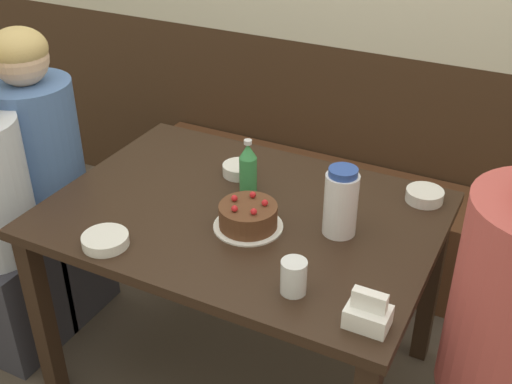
{
  "coord_description": "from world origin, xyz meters",
  "views": [
    {
      "loc": [
        0.83,
        -1.53,
        1.83
      ],
      "look_at": [
        0.02,
        0.05,
        0.77
      ],
      "focal_mm": 45.0,
      "sensor_mm": 36.0,
      "label": 1
    }
  ],
  "objects_px": {
    "napkin_holder": "(368,314)",
    "bowl_rice_small": "(105,240)",
    "person_teal_shirt": "(45,187)",
    "birthday_cake": "(248,217)",
    "bowl_side_dish": "(239,170)",
    "bowl_soup_white": "(425,195)",
    "soju_bottle": "(248,168)",
    "glass_water_tall": "(294,277)",
    "water_pitcher": "(341,202)",
    "bench_seat": "(328,217)"
  },
  "relations": [
    {
      "from": "birthday_cake",
      "to": "glass_water_tall",
      "type": "bearing_deg",
      "value": -41.2
    },
    {
      "from": "soju_bottle",
      "to": "napkin_holder",
      "type": "height_order",
      "value": "soju_bottle"
    },
    {
      "from": "bowl_side_dish",
      "to": "bowl_rice_small",
      "type": "bearing_deg",
      "value": -105.09
    },
    {
      "from": "water_pitcher",
      "to": "glass_water_tall",
      "type": "bearing_deg",
      "value": -91.53
    },
    {
      "from": "soju_bottle",
      "to": "napkin_holder",
      "type": "bearing_deg",
      "value": -38.06
    },
    {
      "from": "soju_bottle",
      "to": "glass_water_tall",
      "type": "xyz_separation_m",
      "value": [
        0.35,
        -0.41,
        -0.04
      ]
    },
    {
      "from": "bowl_rice_small",
      "to": "person_teal_shirt",
      "type": "distance_m",
      "value": 0.72
    },
    {
      "from": "water_pitcher",
      "to": "glass_water_tall",
      "type": "distance_m",
      "value": 0.33
    },
    {
      "from": "water_pitcher",
      "to": "glass_water_tall",
      "type": "xyz_separation_m",
      "value": [
        -0.01,
        -0.32,
        -0.06
      ]
    },
    {
      "from": "bowl_soup_white",
      "to": "person_teal_shirt",
      "type": "xyz_separation_m",
      "value": [
        -1.38,
        -0.32,
        -0.17
      ]
    },
    {
      "from": "water_pitcher",
      "to": "soju_bottle",
      "type": "bearing_deg",
      "value": 166.24
    },
    {
      "from": "napkin_holder",
      "to": "person_teal_shirt",
      "type": "relative_size",
      "value": 0.09
    },
    {
      "from": "bowl_soup_white",
      "to": "bowl_side_dish",
      "type": "relative_size",
      "value": 1.04
    },
    {
      "from": "bowl_soup_white",
      "to": "bowl_side_dish",
      "type": "xyz_separation_m",
      "value": [
        -0.63,
        -0.12,
        0.0
      ]
    },
    {
      "from": "birthday_cake",
      "to": "soju_bottle",
      "type": "height_order",
      "value": "soju_bottle"
    },
    {
      "from": "bowl_side_dish",
      "to": "person_teal_shirt",
      "type": "xyz_separation_m",
      "value": [
        -0.75,
        -0.2,
        -0.17
      ]
    },
    {
      "from": "bowl_side_dish",
      "to": "bowl_soup_white",
      "type": "bearing_deg",
      "value": 10.92
    },
    {
      "from": "soju_bottle",
      "to": "glass_water_tall",
      "type": "height_order",
      "value": "soju_bottle"
    },
    {
      "from": "water_pitcher",
      "to": "napkin_holder",
      "type": "height_order",
      "value": "water_pitcher"
    },
    {
      "from": "water_pitcher",
      "to": "bowl_side_dish",
      "type": "relative_size",
      "value": 1.87
    },
    {
      "from": "soju_bottle",
      "to": "bowl_rice_small",
      "type": "relative_size",
      "value": 1.39
    },
    {
      "from": "napkin_holder",
      "to": "bowl_rice_small",
      "type": "bearing_deg",
      "value": -178.5
    },
    {
      "from": "napkin_holder",
      "to": "bowl_soup_white",
      "type": "distance_m",
      "value": 0.66
    },
    {
      "from": "bowl_rice_small",
      "to": "bowl_side_dish",
      "type": "height_order",
      "value": "bowl_side_dish"
    },
    {
      "from": "bench_seat",
      "to": "soju_bottle",
      "type": "xyz_separation_m",
      "value": [
        -0.04,
        -0.72,
        0.6
      ]
    },
    {
      "from": "person_teal_shirt",
      "to": "napkin_holder",
      "type": "bearing_deg",
      "value": -13.62
    },
    {
      "from": "birthday_cake",
      "to": "glass_water_tall",
      "type": "relative_size",
      "value": 2.2
    },
    {
      "from": "bench_seat",
      "to": "glass_water_tall",
      "type": "xyz_separation_m",
      "value": [
        0.31,
        -1.12,
        0.56
      ]
    },
    {
      "from": "bowl_side_dish",
      "to": "glass_water_tall",
      "type": "distance_m",
      "value": 0.66
    },
    {
      "from": "birthday_cake",
      "to": "bench_seat",
      "type": "bearing_deg",
      "value": 93.81
    },
    {
      "from": "bench_seat",
      "to": "water_pitcher",
      "type": "relative_size",
      "value": 8.34
    },
    {
      "from": "bowl_side_dish",
      "to": "person_teal_shirt",
      "type": "relative_size",
      "value": 0.1
    },
    {
      "from": "bowl_rice_small",
      "to": "bowl_side_dish",
      "type": "bearing_deg",
      "value": 74.91
    },
    {
      "from": "napkin_holder",
      "to": "glass_water_tall",
      "type": "bearing_deg",
      "value": 170.58
    },
    {
      "from": "bowl_rice_small",
      "to": "glass_water_tall",
      "type": "height_order",
      "value": "glass_water_tall"
    },
    {
      "from": "birthday_cake",
      "to": "bowl_side_dish",
      "type": "relative_size",
      "value": 1.84
    },
    {
      "from": "birthday_cake",
      "to": "bowl_rice_small",
      "type": "relative_size",
      "value": 1.56
    },
    {
      "from": "bowl_rice_small",
      "to": "person_teal_shirt",
      "type": "xyz_separation_m",
      "value": [
        -0.6,
        0.36,
        -0.17
      ]
    },
    {
      "from": "bench_seat",
      "to": "person_teal_shirt",
      "type": "distance_m",
      "value": 1.25
    },
    {
      "from": "birthday_cake",
      "to": "person_teal_shirt",
      "type": "xyz_separation_m",
      "value": [
        -0.94,
        0.08,
        -0.19
      ]
    },
    {
      "from": "water_pitcher",
      "to": "person_teal_shirt",
      "type": "xyz_separation_m",
      "value": [
        -1.19,
        -0.02,
        -0.26
      ]
    },
    {
      "from": "bench_seat",
      "to": "bowl_side_dish",
      "type": "xyz_separation_m",
      "value": [
        -0.12,
        -0.62,
        0.53
      ]
    },
    {
      "from": "water_pitcher",
      "to": "bowl_rice_small",
      "type": "bearing_deg",
      "value": -147.43
    },
    {
      "from": "bench_seat",
      "to": "person_teal_shirt",
      "type": "xyz_separation_m",
      "value": [
        -0.88,
        -0.82,
        0.36
      ]
    },
    {
      "from": "napkin_holder",
      "to": "bowl_rice_small",
      "type": "distance_m",
      "value": 0.8
    },
    {
      "from": "soju_bottle",
      "to": "glass_water_tall",
      "type": "relative_size",
      "value": 1.97
    },
    {
      "from": "napkin_holder",
      "to": "glass_water_tall",
      "type": "height_order",
      "value": "napkin_holder"
    },
    {
      "from": "bench_seat",
      "to": "bowl_side_dish",
      "type": "height_order",
      "value": "bowl_side_dish"
    },
    {
      "from": "water_pitcher",
      "to": "bowl_soup_white",
      "type": "distance_m",
      "value": 0.36
    },
    {
      "from": "water_pitcher",
      "to": "soju_bottle",
      "type": "height_order",
      "value": "water_pitcher"
    }
  ]
}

